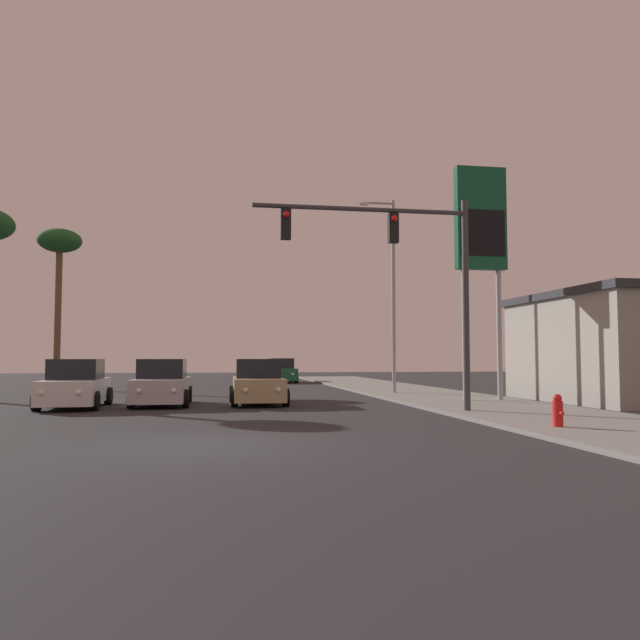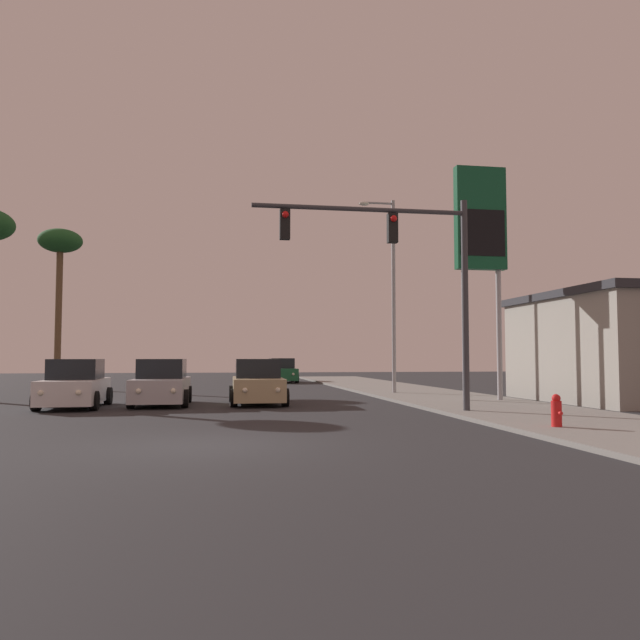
{
  "view_description": "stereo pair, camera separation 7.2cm",
  "coord_description": "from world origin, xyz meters",
  "views": [
    {
      "loc": [
        0.18,
        -12.57,
        1.74
      ],
      "look_at": [
        4.86,
        15.5,
        3.45
      ],
      "focal_mm": 35.0,
      "sensor_mm": 36.0,
      "label": 1
    },
    {
      "loc": [
        0.26,
        -12.58,
        1.74
      ],
      "look_at": [
        4.86,
        15.5,
        3.45
      ],
      "focal_mm": 35.0,
      "sensor_mm": 36.0,
      "label": 2
    }
  ],
  "objects": [
    {
      "name": "sidewalk_right",
      "position": [
        9.5,
        10.0,
        0.06
      ],
      "size": [
        5.0,
        60.0,
        0.12
      ],
      "color": "gray",
      "rests_on": "ground"
    },
    {
      "name": "palm_tree_mid",
      "position": [
        -8.55,
        24.0,
        7.78
      ],
      "size": [
        2.4,
        2.4,
        8.95
      ],
      "color": "brown",
      "rests_on": "ground"
    },
    {
      "name": "car_green",
      "position": [
        4.66,
        30.78,
        0.76
      ],
      "size": [
        2.04,
        4.32,
        1.68
      ],
      "rotation": [
        0.0,
        0.0,
        3.16
      ],
      "color": "#195933",
      "rests_on": "ground"
    },
    {
      "name": "traffic_light_mast",
      "position": [
        5.91,
        5.59,
        4.69
      ],
      "size": [
        6.69,
        0.36,
        6.5
      ],
      "color": "#38383D",
      "rests_on": "sidewalk_right"
    },
    {
      "name": "fire_hydrant",
      "position": [
        8.09,
        0.98,
        0.49
      ],
      "size": [
        0.24,
        0.34,
        0.76
      ],
      "color": "red",
      "rests_on": "sidewalk_right"
    },
    {
      "name": "car_silver",
      "position": [
        -1.75,
        10.8,
        0.76
      ],
      "size": [
        2.04,
        4.33,
        1.68
      ],
      "rotation": [
        0.0,
        0.0,
        3.12
      ],
      "color": "#B7B7BC",
      "rests_on": "ground"
    },
    {
      "name": "car_tan",
      "position": [
        1.73,
        10.85,
        0.76
      ],
      "size": [
        2.04,
        4.32,
        1.68
      ],
      "rotation": [
        0.0,
        0.0,
        3.13
      ],
      "color": "tan",
      "rests_on": "ground"
    },
    {
      "name": "street_lamp",
      "position": [
        8.21,
        15.43,
        5.12
      ],
      "size": [
        1.74,
        0.24,
        9.0
      ],
      "color": "#99999E",
      "rests_on": "sidewalk_right"
    },
    {
      "name": "gas_station_sign",
      "position": [
        10.25,
        9.94,
        6.62
      ],
      "size": [
        2.0,
        0.42,
        9.0
      ],
      "color": "#99999E",
      "rests_on": "sidewalk_right"
    },
    {
      "name": "ground_plane",
      "position": [
        0.0,
        0.0,
        0.0
      ],
      "size": [
        120.0,
        120.0,
        0.0
      ],
      "primitive_type": "plane",
      "color": "#28282B"
    },
    {
      "name": "car_white",
      "position": [
        -4.61,
        10.19,
        0.76
      ],
      "size": [
        2.04,
        4.33,
        1.68
      ],
      "rotation": [
        0.0,
        0.0,
        3.16
      ],
      "color": "silver",
      "rests_on": "ground"
    }
  ]
}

